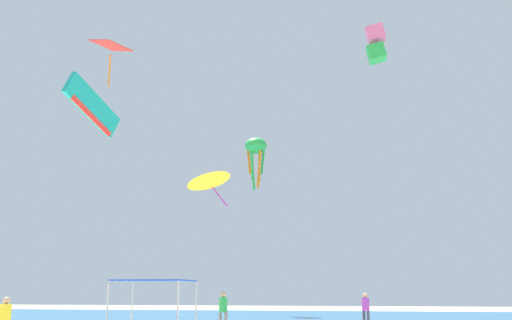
{
  "coord_description": "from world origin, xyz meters",
  "views": [
    {
      "loc": [
        2.93,
        -20.71,
        1.94
      ],
      "look_at": [
        -1.97,
        7.46,
        8.53
      ],
      "focal_mm": 39.85,
      "sensor_mm": 36.0,
      "label": 1
    }
  ],
  "objects_px": {
    "canopy_tent": "(154,283)",
    "person_leftmost": "(223,307)",
    "person_near_tent": "(5,317)",
    "kite_box_pink": "(376,44)",
    "kite_parafoil_teal": "(92,107)",
    "kite_diamond_red": "(111,48)",
    "person_central": "(366,306)",
    "kite_octopus_green": "(256,148)",
    "kite_delta_yellow": "(208,178)"
  },
  "relations": [
    {
      "from": "canopy_tent",
      "to": "person_leftmost",
      "type": "height_order",
      "value": "canopy_tent"
    },
    {
      "from": "person_near_tent",
      "to": "kite_box_pink",
      "type": "bearing_deg",
      "value": 131.12
    },
    {
      "from": "kite_parafoil_teal",
      "to": "kite_diamond_red",
      "type": "relative_size",
      "value": 1.36
    },
    {
      "from": "canopy_tent",
      "to": "kite_diamond_red",
      "type": "height_order",
      "value": "kite_diamond_red"
    },
    {
      "from": "person_leftmost",
      "to": "person_central",
      "type": "distance_m",
      "value": 8.43
    },
    {
      "from": "kite_octopus_green",
      "to": "kite_box_pink",
      "type": "bearing_deg",
      "value": -30.27
    },
    {
      "from": "person_near_tent",
      "to": "person_leftmost",
      "type": "height_order",
      "value": "person_leftmost"
    },
    {
      "from": "canopy_tent",
      "to": "person_leftmost",
      "type": "bearing_deg",
      "value": 76.38
    },
    {
      "from": "kite_octopus_green",
      "to": "kite_parafoil_teal",
      "type": "xyz_separation_m",
      "value": [
        -3.29,
        -25.08,
        -4.11
      ]
    },
    {
      "from": "person_central",
      "to": "person_leftmost",
      "type": "bearing_deg",
      "value": -107.13
    },
    {
      "from": "kite_diamond_red",
      "to": "canopy_tent",
      "type": "bearing_deg",
      "value": 71.84
    },
    {
      "from": "canopy_tent",
      "to": "kite_delta_yellow",
      "type": "xyz_separation_m",
      "value": [
        0.16,
        7.89,
        6.08
      ]
    },
    {
      "from": "kite_octopus_green",
      "to": "kite_parafoil_teal",
      "type": "bearing_deg",
      "value": -106.19
    },
    {
      "from": "kite_delta_yellow",
      "to": "kite_box_pink",
      "type": "height_order",
      "value": "kite_box_pink"
    },
    {
      "from": "kite_octopus_green",
      "to": "kite_box_pink",
      "type": "xyz_separation_m",
      "value": [
        10.69,
        -4.22,
        7.31
      ]
    },
    {
      "from": "person_leftmost",
      "to": "kite_box_pink",
      "type": "relative_size",
      "value": 0.59
    },
    {
      "from": "kite_parafoil_teal",
      "to": "kite_diamond_red",
      "type": "distance_m",
      "value": 7.0
    },
    {
      "from": "person_leftmost",
      "to": "kite_parafoil_teal",
      "type": "height_order",
      "value": "kite_parafoil_teal"
    },
    {
      "from": "person_near_tent",
      "to": "kite_parafoil_teal",
      "type": "relative_size",
      "value": 0.47
    },
    {
      "from": "canopy_tent",
      "to": "person_central",
      "type": "bearing_deg",
      "value": 49.57
    },
    {
      "from": "kite_diamond_red",
      "to": "kite_box_pink",
      "type": "distance_m",
      "value": 23.29
    },
    {
      "from": "kite_octopus_green",
      "to": "kite_parafoil_teal",
      "type": "relative_size",
      "value": 1.25
    },
    {
      "from": "person_leftmost",
      "to": "kite_octopus_green",
      "type": "distance_m",
      "value": 22.85
    },
    {
      "from": "kite_delta_yellow",
      "to": "person_leftmost",
      "type": "bearing_deg",
      "value": 59.67
    },
    {
      "from": "person_leftmost",
      "to": "kite_diamond_red",
      "type": "xyz_separation_m",
      "value": [
        -6.23,
        -1.89,
        14.18
      ]
    },
    {
      "from": "person_leftmost",
      "to": "kite_delta_yellow",
      "type": "distance_m",
      "value": 7.53
    },
    {
      "from": "person_leftmost",
      "to": "person_near_tent",
      "type": "bearing_deg",
      "value": 76.57
    },
    {
      "from": "kite_box_pink",
      "to": "person_central",
      "type": "bearing_deg",
      "value": -10.35
    },
    {
      "from": "kite_octopus_green",
      "to": "kite_delta_yellow",
      "type": "xyz_separation_m",
      "value": [
        0.14,
        -17.0,
        -5.98
      ]
    },
    {
      "from": "person_near_tent",
      "to": "person_leftmost",
      "type": "relative_size",
      "value": 0.92
    },
    {
      "from": "person_leftmost",
      "to": "kite_box_pink",
      "type": "bearing_deg",
      "value": -107.56
    },
    {
      "from": "kite_delta_yellow",
      "to": "person_near_tent",
      "type": "bearing_deg",
      "value": -0.79
    },
    {
      "from": "kite_box_pink",
      "to": "person_leftmost",
      "type": "bearing_deg",
      "value": -32.79
    },
    {
      "from": "person_central",
      "to": "kite_diamond_red",
      "type": "distance_m",
      "value": 20.56
    },
    {
      "from": "canopy_tent",
      "to": "kite_octopus_green",
      "type": "bearing_deg",
      "value": 89.95
    },
    {
      "from": "kite_delta_yellow",
      "to": "kite_diamond_red",
      "type": "xyz_separation_m",
      "value": [
        -4.87,
        -3.48,
        6.94
      ]
    },
    {
      "from": "canopy_tent",
      "to": "kite_parafoil_teal",
      "type": "height_order",
      "value": "kite_parafoil_teal"
    },
    {
      "from": "kite_diamond_red",
      "to": "kite_parafoil_teal",
      "type": "bearing_deg",
      "value": 42.38
    },
    {
      "from": "person_near_tent",
      "to": "kite_octopus_green",
      "type": "bearing_deg",
      "value": 153.91
    },
    {
      "from": "person_leftmost",
      "to": "kite_box_pink",
      "type": "xyz_separation_m",
      "value": [
        9.19,
        14.36,
        20.52
      ]
    },
    {
      "from": "person_leftmost",
      "to": "person_central",
      "type": "relative_size",
      "value": 1.03
    },
    {
      "from": "canopy_tent",
      "to": "kite_octopus_green",
      "type": "distance_m",
      "value": 27.66
    },
    {
      "from": "kite_parafoil_teal",
      "to": "kite_delta_yellow",
      "type": "height_order",
      "value": "kite_parafoil_teal"
    },
    {
      "from": "canopy_tent",
      "to": "person_near_tent",
      "type": "distance_m",
      "value": 5.95
    },
    {
      "from": "person_central",
      "to": "kite_diamond_red",
      "type": "height_order",
      "value": "kite_diamond_red"
    },
    {
      "from": "person_leftmost",
      "to": "kite_octopus_green",
      "type": "xyz_separation_m",
      "value": [
        -1.5,
        18.58,
        13.22
      ]
    },
    {
      "from": "canopy_tent",
      "to": "kite_delta_yellow",
      "type": "distance_m",
      "value": 9.96
    },
    {
      "from": "person_leftmost",
      "to": "kite_delta_yellow",
      "type": "xyz_separation_m",
      "value": [
        -1.37,
        1.58,
        7.24
      ]
    },
    {
      "from": "kite_delta_yellow",
      "to": "kite_parafoil_teal",
      "type": "bearing_deg",
      "value": -4.09
    },
    {
      "from": "person_near_tent",
      "to": "person_leftmost",
      "type": "xyz_separation_m",
      "value": [
        5.65,
        10.41,
        0.09
      ]
    }
  ]
}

